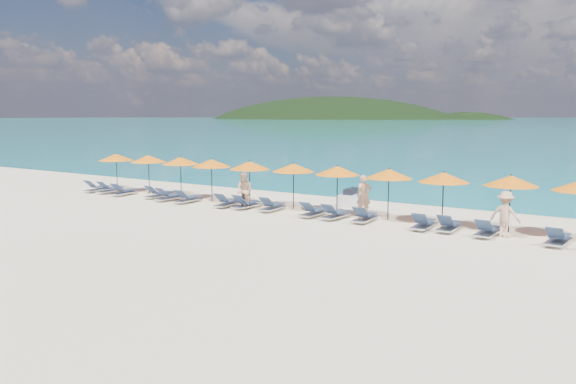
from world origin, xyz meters
The scene contains 33 objects.
ground centered at (0.00, 0.00, 0.00)m, with size 1400.00×1400.00×0.00m, color beige.
headland_main centered at (-300.00, 540.00, -38.00)m, with size 374.00×242.00×126.50m.
headland_small centered at (-150.00, 560.00, -35.00)m, with size 162.00×126.00×85.50m.
jetski centered at (0.42, 8.31, 0.32)m, with size 1.04×2.28×0.79m.
beachgoer_a centered at (2.47, 5.47, 0.93)m, with size 0.68×0.45×1.86m, color tan.
beachgoer_b centered at (-3.16, 3.96, 0.90)m, with size 0.88×0.51×1.80m, color tan.
beachgoer_c centered at (8.81, 4.40, 0.87)m, with size 1.12×0.52×1.74m, color tan.
umbrella_0 centered at (-13.84, 5.17, 2.02)m, with size 2.10×2.10×2.28m.
umbrella_1 centered at (-11.31, 5.40, 2.02)m, with size 2.10×2.10×2.28m.
umbrella_2 centered at (-8.74, 5.40, 2.02)m, with size 2.10×2.10×2.28m.
umbrella_3 centered at (-6.27, 5.16, 2.02)m, with size 2.10×2.10×2.28m.
umbrella_4 centered at (-3.77, 5.20, 2.02)m, with size 2.10×2.10×2.28m.
umbrella_5 centered at (-1.26, 5.40, 2.02)m, with size 2.10×2.10×2.28m.
umbrella_6 centered at (1.19, 5.32, 2.02)m, with size 2.10×2.10×2.28m.
umbrella_7 centered at (3.72, 5.31, 2.02)m, with size 2.10×2.10×2.28m.
umbrella_8 centered at (6.16, 5.23, 2.02)m, with size 2.10×2.10×2.28m.
umbrella_9 centered at (8.73, 5.44, 2.02)m, with size 2.10×2.10×2.28m.
lounger_0 centered at (-14.31, 4.09, 0.24)m, with size 0.70×1.73×0.66m.
lounger_1 centered at (-13.18, 4.13, 0.24)m, with size 0.64×1.71×0.66m.
lounger_2 centered at (-11.78, 3.93, 0.24)m, with size 0.78×1.75×0.66m.
lounger_3 centered at (-9.34, 4.28, 0.24)m, with size 0.71×1.73×0.66m.
lounger_4 centered at (-8.19, 3.96, 0.24)m, with size 0.72×1.73×0.66m.
lounger_5 centered at (-6.87, 3.94, 0.24)m, with size 0.69×1.73×0.66m.
lounger_6 centered at (-4.30, 4.05, 0.24)m, with size 0.77×1.75×0.66m.
lounger_7 centered at (-3.20, 4.16, 0.24)m, with size 0.74×1.74×0.66m.
lounger_8 centered at (-1.75, 4.28, 0.24)m, with size 0.74×1.74×0.66m.
lounger_9 centered at (0.66, 4.09, 0.24)m, with size 0.68×1.72×0.66m.
lounger_10 centered at (1.78, 4.12, 0.24)m, with size 0.75×1.74×0.66m.
lounger_11 centered at (3.15, 4.17, 0.24)m, with size 0.75×1.74×0.66m.
lounger_12 centered at (5.77, 4.11, 0.24)m, with size 0.71×1.73×0.66m.
lounger_13 centered at (6.76, 4.28, 0.24)m, with size 0.63×1.70×0.66m.
lounger_14 centered at (8.26, 4.11, 0.24)m, with size 0.69×1.72×0.66m.
lounger_15 centered at (10.70, 4.02, 0.24)m, with size 0.74×1.74×0.66m.
Camera 1 is at (13.37, -17.30, 4.54)m, focal length 35.00 mm.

